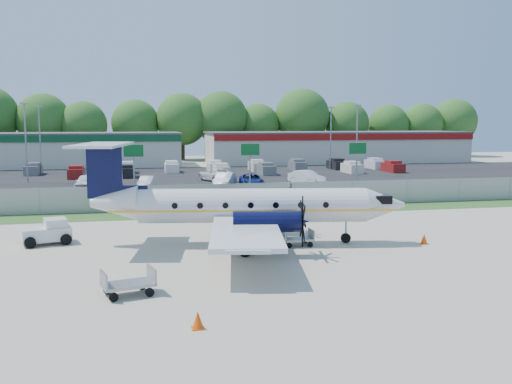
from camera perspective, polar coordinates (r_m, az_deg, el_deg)
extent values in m
plane|color=#B3AC97|center=(32.71, 2.19, -5.27)|extent=(170.00, 170.00, 0.00)
cube|color=#2D561E|center=(44.24, -1.61, -2.01)|extent=(170.00, 4.00, 0.02)
cube|color=black|center=(51.07, -3.02, -0.79)|extent=(170.00, 8.00, 0.02)
cube|color=black|center=(71.75, -5.64, 1.47)|extent=(170.00, 32.00, 0.02)
cube|color=gray|center=(46.05, -2.06, -0.40)|extent=(120.00, 0.02, 1.90)
cube|color=gray|center=(45.93, -2.07, 0.81)|extent=(120.00, 0.06, 0.06)
cube|color=gray|center=(46.18, -2.06, -1.57)|extent=(120.00, 0.06, 0.06)
cube|color=beige|center=(94.48, -21.85, 3.85)|extent=(46.00, 12.00, 5.00)
cube|color=#474749|center=(94.39, -21.92, 5.44)|extent=(46.40, 12.40, 0.24)
cube|color=#0F4723|center=(88.41, -22.58, 4.93)|extent=(46.00, 0.20, 1.00)
cube|color=beige|center=(99.05, 8.05, 4.42)|extent=(44.00, 12.00, 5.00)
cube|color=#474749|center=(98.96, 8.08, 5.93)|extent=(44.40, 12.40, 0.24)
cube|color=maroon|center=(93.27, 9.36, 5.46)|extent=(44.00, 0.20, 1.00)
cylinder|color=gray|center=(54.17, -12.10, 2.17)|extent=(0.14, 0.14, 5.00)
cube|color=#0C5923|center=(53.90, -12.15, 4.06)|extent=(1.80, 0.08, 1.10)
cylinder|color=gray|center=(55.24, -0.61, 2.42)|extent=(0.14, 0.14, 5.00)
cube|color=#0C5923|center=(54.98, -0.58, 4.27)|extent=(1.80, 0.08, 1.10)
cylinder|color=gray|center=(58.40, 10.04, 2.56)|extent=(0.14, 0.14, 5.00)
cube|color=#0C5923|center=(58.15, 10.14, 4.32)|extent=(1.80, 0.08, 1.10)
cylinder|color=gray|center=(70.09, -22.02, 4.53)|extent=(0.18, 0.18, 9.00)
cube|color=gray|center=(70.07, -22.19, 8.21)|extent=(0.90, 0.35, 0.18)
cylinder|color=gray|center=(74.43, 10.05, 5.06)|extent=(0.18, 0.18, 9.00)
cube|color=gray|center=(74.41, 10.12, 8.52)|extent=(0.90, 0.35, 0.18)
cylinder|color=gray|center=(79.95, -20.78, 4.84)|extent=(0.18, 0.18, 9.00)
cube|color=gray|center=(79.94, -20.93, 8.06)|extent=(0.90, 0.35, 0.18)
cylinder|color=gray|center=(83.78, 7.48, 5.32)|extent=(0.18, 0.18, 9.00)
cube|color=gray|center=(83.76, 7.53, 8.40)|extent=(0.90, 0.35, 0.18)
cylinder|color=silver|center=(32.50, -0.31, -1.36)|extent=(13.08, 4.10, 1.97)
cone|color=silver|center=(33.64, 12.75, -1.25)|extent=(2.57, 2.32, 1.97)
cone|color=silver|center=(33.14, -13.94, -1.05)|extent=(2.98, 2.39, 1.97)
cube|color=black|center=(33.53, 12.42, -0.64)|extent=(1.14, 1.48, 0.47)
cube|color=silver|center=(32.58, -1.22, -2.36)|extent=(6.31, 18.50, 0.23)
cylinder|color=black|center=(29.64, 1.09, -3.00)|extent=(3.66, 1.71, 1.14)
cylinder|color=black|center=(35.56, 0.52, -1.31)|extent=(3.66, 1.71, 1.14)
cube|color=black|center=(33.05, -14.91, 1.97)|extent=(1.97, 0.51, 3.00)
cube|color=silver|center=(32.98, -15.17, 4.56)|extent=(3.52, 6.74, 0.14)
cylinder|color=gray|center=(33.39, 8.98, -3.93)|extent=(0.12, 0.12, 1.34)
cylinder|color=black|center=(33.46, 8.96, -4.57)|extent=(0.60, 0.28, 0.58)
cylinder|color=black|center=(29.89, -1.11, -5.81)|extent=(0.72, 0.52, 0.66)
cylinder|color=black|center=(35.76, -1.31, -3.66)|extent=(0.72, 0.52, 0.66)
cube|color=silver|center=(34.91, -20.25, -3.95)|extent=(2.98, 2.23, 0.74)
cube|color=silver|center=(34.87, -19.42, -2.95)|extent=(1.49, 1.64, 0.53)
cube|color=black|center=(34.93, -18.65, -2.86)|extent=(0.49, 1.18, 0.43)
cylinder|color=black|center=(34.06, -21.66, -4.74)|extent=(0.68, 0.39, 0.64)
cylinder|color=black|center=(35.68, -21.92, -4.23)|extent=(0.68, 0.39, 0.64)
cylinder|color=black|center=(34.27, -18.47, -4.52)|extent=(0.68, 0.39, 0.64)
cylinder|color=black|center=(35.89, -18.87, -4.03)|extent=(0.68, 0.39, 0.64)
cube|color=gray|center=(23.86, -12.65, -9.00)|extent=(2.29, 1.70, 0.12)
cube|color=gray|center=(23.57, -14.99, -8.49)|extent=(0.39, 1.21, 0.61)
cube|color=gray|center=(24.01, -10.40, -8.08)|extent=(0.39, 1.21, 0.61)
cylinder|color=black|center=(23.26, -14.04, -10.18)|extent=(0.39, 0.21, 0.37)
cylinder|color=black|center=(24.31, -14.62, -9.43)|extent=(0.39, 0.21, 0.37)
cylinder|color=black|center=(23.58, -10.58, -9.84)|extent=(0.39, 0.21, 0.37)
cylinder|color=black|center=(24.63, -11.31, -9.12)|extent=(0.39, 0.21, 0.37)
cube|color=gray|center=(32.34, 4.15, -4.72)|extent=(1.76, 1.08, 0.10)
cube|color=gray|center=(32.06, 2.74, -4.34)|extent=(0.09, 1.05, 0.52)
cube|color=gray|center=(32.54, 5.56, -4.19)|extent=(0.09, 1.05, 0.52)
cylinder|color=black|center=(31.77, 3.35, -5.37)|extent=(0.32, 0.11, 0.31)
cylinder|color=black|center=(32.67, 2.87, -5.01)|extent=(0.32, 0.11, 0.31)
cylinder|color=black|center=(32.13, 5.45, -5.24)|extent=(0.32, 0.11, 0.31)
cylinder|color=black|center=(33.02, 4.92, -4.90)|extent=(0.32, 0.11, 0.31)
cone|color=#E34407|center=(34.18, 16.46, -4.51)|extent=(0.40, 0.40, 0.60)
cube|color=#E34407|center=(34.24, 16.44, -4.98)|extent=(0.42, 0.42, 0.03)
cone|color=#E34407|center=(19.91, -5.84, -12.61)|extent=(0.41, 0.41, 0.61)
cube|color=#E34407|center=(20.00, -5.83, -13.39)|extent=(0.43, 0.43, 0.03)
cone|color=#E34407|center=(40.75, -4.99, -2.47)|extent=(0.34, 0.34, 0.51)
cube|color=#E34407|center=(40.79, -4.98, -2.80)|extent=(0.36, 0.36, 0.03)
imported|color=#595B5E|center=(48.99, -22.08, -1.65)|extent=(4.12, 2.43, 1.31)
imported|color=silver|center=(52.82, 2.60, -0.53)|extent=(4.54, 2.25, 1.49)
imported|color=silver|center=(61.28, -16.61, 0.23)|extent=(2.23, 4.76, 1.58)
imported|color=silver|center=(60.66, -10.83, 0.34)|extent=(2.16, 4.15, 1.30)
imported|color=silver|center=(60.58, -3.14, 0.44)|extent=(3.31, 5.16, 1.61)
imported|color=navy|center=(61.11, -0.46, 0.51)|extent=(2.77, 5.24, 1.40)
imported|color=silver|center=(63.66, 5.11, 0.75)|extent=(3.51, 5.04, 1.57)
imported|color=black|center=(65.67, -14.35, 0.75)|extent=(1.98, 4.71, 1.59)
imported|color=silver|center=(67.35, -4.07, 1.11)|extent=(4.37, 6.04, 1.53)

